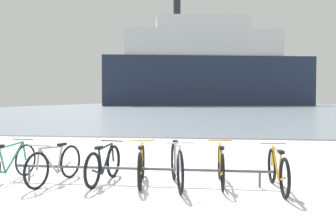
{
  "coord_description": "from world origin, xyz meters",
  "views": [
    {
      "loc": [
        1.98,
        -4.33,
        1.55
      ],
      "look_at": [
        0.62,
        5.97,
        1.18
      ],
      "focal_mm": 38.94,
      "sensor_mm": 36.0,
      "label": 1
    }
  ],
  "objects_px": {
    "bicycle_3": "(141,165)",
    "bicycle_4": "(177,165)",
    "bicycle_2": "(104,165)",
    "bicycle_6": "(278,170)",
    "bicycle_1": "(55,165)",
    "bicycle_5": "(221,165)",
    "ferry_ship": "(206,69)",
    "bicycle_0": "(8,163)"
  },
  "relations": [
    {
      "from": "bicycle_3",
      "to": "bicycle_4",
      "type": "xyz_separation_m",
      "value": [
        0.67,
        -0.12,
        0.03
      ]
    },
    {
      "from": "bicycle_2",
      "to": "bicycle_6",
      "type": "relative_size",
      "value": 0.93
    },
    {
      "from": "bicycle_1",
      "to": "bicycle_5",
      "type": "distance_m",
      "value": 3.05
    },
    {
      "from": "bicycle_4",
      "to": "bicycle_6",
      "type": "xyz_separation_m",
      "value": [
        1.74,
        -0.05,
        -0.04
      ]
    },
    {
      "from": "bicycle_6",
      "to": "ferry_ship",
      "type": "height_order",
      "value": "ferry_ship"
    },
    {
      "from": "bicycle_3",
      "to": "ferry_ship",
      "type": "height_order",
      "value": "ferry_ship"
    },
    {
      "from": "bicycle_2",
      "to": "bicycle_6",
      "type": "height_order",
      "value": "bicycle_6"
    },
    {
      "from": "bicycle_1",
      "to": "bicycle_3",
      "type": "height_order",
      "value": "bicycle_3"
    },
    {
      "from": "bicycle_6",
      "to": "bicycle_1",
      "type": "bearing_deg",
      "value": -179.53
    },
    {
      "from": "bicycle_3",
      "to": "bicycle_5",
      "type": "bearing_deg",
      "value": 4.32
    },
    {
      "from": "bicycle_4",
      "to": "ferry_ship",
      "type": "relative_size",
      "value": 0.03
    },
    {
      "from": "bicycle_1",
      "to": "bicycle_2",
      "type": "xyz_separation_m",
      "value": [
        0.88,
        0.17,
        -0.01
      ]
    },
    {
      "from": "bicycle_2",
      "to": "ferry_ship",
      "type": "relative_size",
      "value": 0.03
    },
    {
      "from": "bicycle_5",
      "to": "ferry_ship",
      "type": "relative_size",
      "value": 0.03
    },
    {
      "from": "bicycle_1",
      "to": "bicycle_5",
      "type": "height_order",
      "value": "bicycle_5"
    },
    {
      "from": "bicycle_1",
      "to": "bicycle_6",
      "type": "xyz_separation_m",
      "value": [
        3.99,
        0.03,
        -0.0
      ]
    },
    {
      "from": "bicycle_0",
      "to": "bicycle_4",
      "type": "height_order",
      "value": "bicycle_4"
    },
    {
      "from": "bicycle_6",
      "to": "ferry_ship",
      "type": "xyz_separation_m",
      "value": [
        -3.48,
        84.21,
        8.68
      ]
    },
    {
      "from": "bicycle_6",
      "to": "bicycle_5",
      "type": "bearing_deg",
      "value": 164.21
    },
    {
      "from": "bicycle_5",
      "to": "bicycle_1",
      "type": "bearing_deg",
      "value": -174.29
    },
    {
      "from": "bicycle_3",
      "to": "bicycle_1",
      "type": "bearing_deg",
      "value": -173.03
    },
    {
      "from": "ferry_ship",
      "to": "bicycle_4",
      "type": "bearing_deg",
      "value": -88.82
    },
    {
      "from": "bicycle_1",
      "to": "bicycle_3",
      "type": "xyz_separation_m",
      "value": [
        1.59,
        0.19,
        0.0
      ]
    },
    {
      "from": "bicycle_0",
      "to": "bicycle_4",
      "type": "relative_size",
      "value": 0.94
    },
    {
      "from": "bicycle_1",
      "to": "ferry_ship",
      "type": "xyz_separation_m",
      "value": [
        0.51,
        84.24,
        8.67
      ]
    },
    {
      "from": "bicycle_4",
      "to": "bicycle_1",
      "type": "bearing_deg",
      "value": -177.99
    },
    {
      "from": "bicycle_0",
      "to": "bicycle_5",
      "type": "xyz_separation_m",
      "value": [
        3.97,
        0.26,
        0.0
      ]
    },
    {
      "from": "bicycle_2",
      "to": "bicycle_4",
      "type": "bearing_deg",
      "value": -3.93
    },
    {
      "from": "bicycle_0",
      "to": "bicycle_6",
      "type": "height_order",
      "value": "bicycle_0"
    },
    {
      "from": "ferry_ship",
      "to": "bicycle_2",
      "type": "bearing_deg",
      "value": -89.75
    },
    {
      "from": "bicycle_0",
      "to": "ferry_ship",
      "type": "bearing_deg",
      "value": 89.01
    },
    {
      "from": "bicycle_0",
      "to": "bicycle_2",
      "type": "relative_size",
      "value": 1.05
    },
    {
      "from": "bicycle_4",
      "to": "bicycle_6",
      "type": "height_order",
      "value": "bicycle_4"
    },
    {
      "from": "bicycle_6",
      "to": "bicycle_3",
      "type": "bearing_deg",
      "value": 176.16
    },
    {
      "from": "bicycle_3",
      "to": "bicycle_5",
      "type": "height_order",
      "value": "bicycle_5"
    },
    {
      "from": "bicycle_2",
      "to": "ferry_ship",
      "type": "distance_m",
      "value": 84.51
    },
    {
      "from": "bicycle_3",
      "to": "bicycle_0",
      "type": "bearing_deg",
      "value": -176.66
    },
    {
      "from": "bicycle_2",
      "to": "bicycle_5",
      "type": "distance_m",
      "value": 2.16
    },
    {
      "from": "bicycle_6",
      "to": "ferry_ship",
      "type": "bearing_deg",
      "value": 92.37
    },
    {
      "from": "bicycle_4",
      "to": "bicycle_6",
      "type": "bearing_deg",
      "value": -1.52
    },
    {
      "from": "bicycle_5",
      "to": "bicycle_6",
      "type": "height_order",
      "value": "bicycle_5"
    },
    {
      "from": "bicycle_4",
      "to": "bicycle_5",
      "type": "relative_size",
      "value": 1.07
    }
  ]
}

